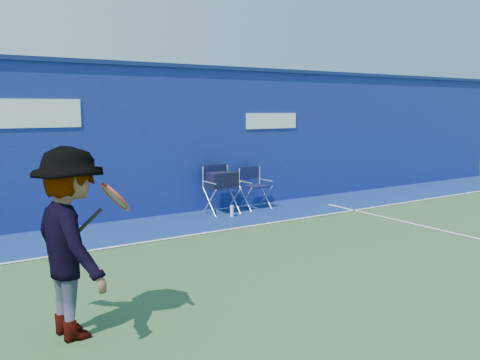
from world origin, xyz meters
TOP-DOWN VIEW (x-y plane):
  - ground at (0.00, 0.00)m, footprint 80.00×80.00m
  - stadium_wall at (-0.00, 5.20)m, footprint 24.00×0.50m
  - out_of_bounds_strip at (0.00, 4.10)m, footprint 24.00×1.80m
  - court_lines at (0.00, 0.60)m, footprint 24.00×12.00m
  - directors_chair_left at (1.98, 4.54)m, footprint 0.60×0.56m
  - directors_chair_right at (2.86, 4.58)m, footprint 0.54×0.49m
  - water_bottle at (1.97, 4.12)m, footprint 0.07×0.07m
  - tennis_player at (-2.19, 0.37)m, footprint 0.95×1.26m

SIDE VIEW (x-z plane):
  - ground at x=0.00m, z-range 0.00..0.00m
  - out_of_bounds_strip at x=0.00m, z-range 0.00..0.01m
  - court_lines at x=0.00m, z-range 0.01..0.01m
  - water_bottle at x=1.97m, z-range 0.00..0.24m
  - directors_chair_right at x=2.86m, z-range -0.17..0.74m
  - directors_chair_left at x=1.98m, z-range -0.08..0.94m
  - tennis_player at x=-2.19m, z-range 0.00..1.84m
  - stadium_wall at x=0.00m, z-range 0.01..3.09m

